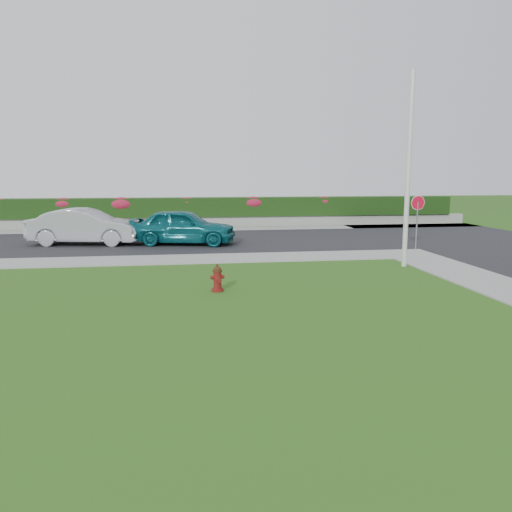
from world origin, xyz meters
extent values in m
plane|color=black|center=(0.00, 0.00, 0.00)|extent=(120.00, 120.00, 0.00)
cube|color=black|center=(-5.00, 14.00, 0.02)|extent=(26.00, 8.00, 0.04)
cube|color=gray|center=(-6.00, 9.00, 0.02)|extent=(24.00, 2.00, 0.04)
cube|color=gray|center=(7.00, 9.00, 0.02)|extent=(2.00, 2.00, 0.04)
cube|color=gray|center=(-1.00, 19.00, 0.02)|extent=(34.00, 2.00, 0.04)
cube|color=gray|center=(-1.00, 20.50, 0.30)|extent=(34.00, 0.40, 0.60)
cube|color=black|center=(-1.00, 20.60, 1.15)|extent=(32.00, 0.90, 1.10)
cylinder|color=#580E0D|center=(-0.74, 3.85, 0.04)|extent=(0.31, 0.31, 0.07)
cylinder|color=#580E0D|center=(-0.74, 3.85, 0.31)|extent=(0.21, 0.21, 0.48)
cylinder|color=black|center=(-0.74, 3.85, 0.55)|extent=(0.26, 0.26, 0.05)
sphere|color=black|center=(-0.74, 3.85, 0.58)|extent=(0.21, 0.21, 0.21)
cylinder|color=black|center=(-0.74, 3.85, 0.70)|extent=(0.06, 0.06, 0.06)
cylinder|color=#580E0D|center=(-0.87, 3.82, 0.38)|extent=(0.11, 0.12, 0.10)
cylinder|color=#580E0D|center=(-0.61, 3.88, 0.38)|extent=(0.11, 0.12, 0.10)
cylinder|color=#580E0D|center=(-0.71, 3.71, 0.33)|extent=(0.16, 0.14, 0.14)
imported|color=#0D5D64|center=(-1.62, 12.84, 0.82)|extent=(4.85, 2.76, 1.56)
imported|color=#ABACB3|center=(-5.82, 13.42, 0.82)|extent=(4.97, 2.42, 1.57)
cylinder|color=silver|center=(5.77, 6.61, 3.19)|extent=(0.16, 0.16, 6.37)
cylinder|color=slate|center=(7.78, 9.90, 0.99)|extent=(0.06, 0.06, 1.99)
cylinder|color=red|center=(7.78, 9.90, 1.94)|extent=(0.58, 0.05, 0.58)
cylinder|color=white|center=(7.78, 9.90, 1.94)|extent=(0.61, 0.04, 0.61)
ellipsoid|color=#C1213E|center=(-8.29, 20.50, 1.44)|extent=(1.30, 0.84, 0.65)
ellipsoid|color=#C1213E|center=(-5.09, 20.50, 1.40)|extent=(1.53, 0.98, 0.76)
ellipsoid|color=#C1213E|center=(-1.35, 20.50, 1.48)|extent=(1.11, 0.71, 0.55)
ellipsoid|color=#C1213E|center=(2.57, 20.50, 1.42)|extent=(1.43, 0.92, 0.72)
ellipsoid|color=#C1213E|center=(6.92, 20.50, 1.47)|extent=(1.15, 0.74, 0.58)
camera|label=1|loc=(-1.61, -9.10, 3.07)|focal=35.00mm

